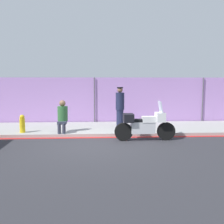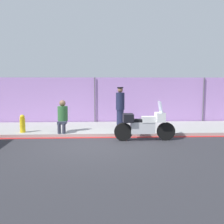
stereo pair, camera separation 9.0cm
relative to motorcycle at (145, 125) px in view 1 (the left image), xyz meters
name	(u,v)px [view 1 (the left image)]	position (x,y,z in m)	size (l,w,h in m)	color
ground_plane	(93,146)	(-1.87, -0.69, -0.58)	(120.00, 120.00, 0.00)	#2D2D33
sidewalk	(94,128)	(-1.87, 2.19, -0.52)	(41.13, 3.07, 0.13)	#9E9E99
curb_paint_stripe	(94,138)	(-1.87, 0.56, -0.58)	(41.13, 0.18, 0.01)	red
storefront_fence	(94,101)	(-1.87, 3.82, 0.59)	(39.08, 0.17, 2.35)	#AD7FC6
motorcycle	(145,125)	(0.00, 0.00, 0.00)	(2.25, 0.51, 1.45)	black
officer_standing	(120,106)	(-0.71, 2.29, 0.46)	(0.39, 0.39, 1.78)	#191E38
person_seated_on_curb	(62,115)	(-3.12, 1.11, 0.25)	(0.41, 0.68, 1.29)	#2D3342
fire_hydrant	(22,124)	(-4.72, 1.11, -0.10)	(0.21, 0.27, 0.72)	gold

